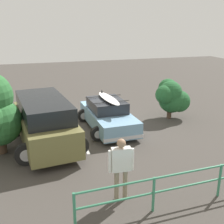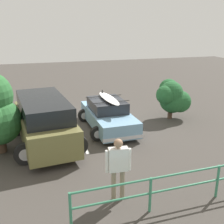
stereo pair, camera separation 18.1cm
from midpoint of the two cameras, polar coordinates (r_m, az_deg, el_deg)
ground_plane at (r=13.29m, az=-1.93°, el=-2.42°), size 44.00×44.00×0.02m
parking_stripe at (r=12.45m, az=-6.65°, el=-3.91°), size 0.12×4.63×0.00m
sedan_car at (r=12.57m, az=-0.41°, el=-0.61°), size 2.34×4.00×1.57m
suv_car at (r=11.06m, az=-13.18°, el=-1.78°), size 2.85×4.88×1.87m
person_bystander at (r=7.43m, az=1.97°, el=-10.52°), size 0.69×0.24×1.77m
railing_fence at (r=8.26m, az=21.37°, el=-11.97°), size 8.07×0.32×0.97m
bush_near_left at (r=13.99m, az=12.52°, el=2.96°), size 1.86×1.53×1.92m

